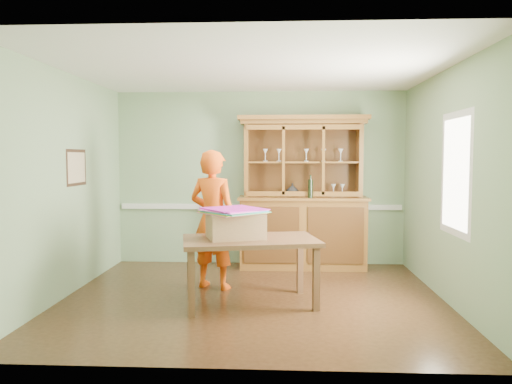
# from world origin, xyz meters

# --- Properties ---
(floor) EXTENTS (4.50, 4.50, 0.00)m
(floor) POSITION_xyz_m (0.00, 0.00, 0.00)
(floor) COLOR #4A2C17
(floor) RESTS_ON ground
(ceiling) EXTENTS (4.50, 4.50, 0.00)m
(ceiling) POSITION_xyz_m (0.00, 0.00, 2.70)
(ceiling) COLOR white
(ceiling) RESTS_ON wall_back
(wall_back) EXTENTS (4.50, 0.00, 4.50)m
(wall_back) POSITION_xyz_m (0.00, 2.00, 1.35)
(wall_back) COLOR gray
(wall_back) RESTS_ON floor
(wall_left) EXTENTS (0.00, 4.00, 4.00)m
(wall_left) POSITION_xyz_m (-2.25, 0.00, 1.35)
(wall_left) COLOR gray
(wall_left) RESTS_ON floor
(wall_right) EXTENTS (0.00, 4.00, 4.00)m
(wall_right) POSITION_xyz_m (2.25, 0.00, 1.35)
(wall_right) COLOR gray
(wall_right) RESTS_ON floor
(wall_front) EXTENTS (4.50, 0.00, 4.50)m
(wall_front) POSITION_xyz_m (0.00, -2.00, 1.35)
(wall_front) COLOR gray
(wall_front) RESTS_ON floor
(chair_rail) EXTENTS (4.41, 0.05, 0.08)m
(chair_rail) POSITION_xyz_m (0.00, 1.98, 0.90)
(chair_rail) COLOR silver
(chair_rail) RESTS_ON wall_back
(framed_map) EXTENTS (0.03, 0.60, 0.46)m
(framed_map) POSITION_xyz_m (-2.23, 0.30, 1.55)
(framed_map) COLOR #362115
(framed_map) RESTS_ON wall_left
(window_panel) EXTENTS (0.03, 0.96, 1.36)m
(window_panel) POSITION_xyz_m (2.23, -0.30, 1.50)
(window_panel) COLOR silver
(window_panel) RESTS_ON wall_right
(china_hutch) EXTENTS (1.96, 0.65, 2.30)m
(china_hutch) POSITION_xyz_m (0.66, 1.74, 0.81)
(china_hutch) COLOR brown
(china_hutch) RESTS_ON floor
(dining_table) EXTENTS (1.66, 1.19, 0.76)m
(dining_table) POSITION_xyz_m (-0.02, -0.22, 0.67)
(dining_table) COLOR brown
(dining_table) RESTS_ON floor
(cardboard_box) EXTENTS (0.73, 0.65, 0.29)m
(cardboard_box) POSITION_xyz_m (-0.19, -0.20, 0.90)
(cardboard_box) COLOR tan
(cardboard_box) RESTS_ON dining_table
(kite_stack) EXTENTS (0.81, 0.81, 0.06)m
(kite_stack) POSITION_xyz_m (-0.21, -0.24, 1.07)
(kite_stack) COLOR pink
(kite_stack) RESTS_ON cardboard_box
(person) EXTENTS (0.76, 0.63, 1.77)m
(person) POSITION_xyz_m (-0.53, 0.46, 0.89)
(person) COLOR #FB570F
(person) RESTS_ON floor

